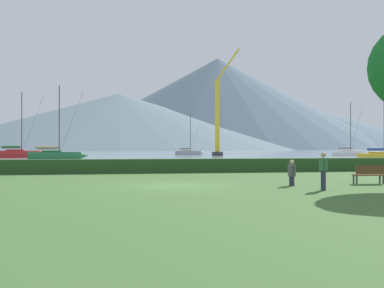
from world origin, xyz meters
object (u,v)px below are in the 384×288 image
at_px(sailboat_slip_7, 349,152).
at_px(person_seated_viewer, 292,172).
at_px(sailboat_slip_1, 189,152).
at_px(dock_crane, 218,120).
at_px(sailboat_slip_5, 55,155).
at_px(person_standing_walker, 323,168).
at_px(park_bench_near_path, 369,173).
at_px(sailboat_slip_3, 382,156).
at_px(sailboat_slip_0, 18,153).

relative_size(sailboat_slip_7, person_seated_viewer, 9.06).
bearing_deg(sailboat_slip_1, dock_crane, -69.59).
height_order(sailboat_slip_1, person_seated_viewer, sailboat_slip_1).
distance_m(sailboat_slip_5, person_standing_walker, 51.52).
relative_size(park_bench_near_path, person_seated_viewer, 1.28).
distance_m(park_bench_near_path, person_seated_viewer, 4.30).
bearing_deg(sailboat_slip_5, person_standing_walker, -77.48).
height_order(sailboat_slip_3, sailboat_slip_5, sailboat_slip_5).
height_order(sailboat_slip_1, park_bench_near_path, sailboat_slip_1).
bearing_deg(dock_crane, sailboat_slip_3, -66.05).
xyz_separation_m(sailboat_slip_0, person_seated_viewer, (25.13, -60.72, -0.05)).
bearing_deg(sailboat_slip_0, person_standing_walker, -73.24).
height_order(person_standing_walker, dock_crane, dock_crane).
bearing_deg(sailboat_slip_1, person_standing_walker, -95.41).
bearing_deg(sailboat_slip_0, sailboat_slip_7, 0.16).
bearing_deg(sailboat_slip_7, person_seated_viewer, -130.61).
height_order(sailboat_slip_7, dock_crane, dock_crane).
distance_m(sailboat_slip_0, sailboat_slip_3, 58.64).
distance_m(park_bench_near_path, dock_crane, 72.36).
height_order(sailboat_slip_3, dock_crane, dock_crane).
bearing_deg(dock_crane, sailboat_slip_5, -139.32).
xyz_separation_m(sailboat_slip_3, dock_crane, (-15.52, 34.94, 6.87)).
relative_size(sailboat_slip_0, park_bench_near_path, 7.14).
xyz_separation_m(sailboat_slip_3, person_seated_viewer, (-28.48, -36.95, 0.07)).
bearing_deg(dock_crane, sailboat_slip_0, -163.66).
distance_m(sailboat_slip_5, dock_crane, 40.11).
relative_size(park_bench_near_path, dock_crane, 0.07).
bearing_deg(sailboat_slip_1, person_seated_viewer, -95.88).
bearing_deg(sailboat_slip_3, dock_crane, 109.17).
height_order(person_seated_viewer, person_standing_walker, person_standing_walker).
relative_size(sailboat_slip_3, park_bench_near_path, 6.18).
height_order(sailboat_slip_5, park_bench_near_path, sailboat_slip_5).
bearing_deg(sailboat_slip_3, sailboat_slip_5, 163.82).
bearing_deg(dock_crane, sailboat_slip_7, -10.13).
relative_size(sailboat_slip_1, person_standing_walker, 5.77).
relative_size(sailboat_slip_1, sailboat_slip_7, 0.84).
bearing_deg(sailboat_slip_3, sailboat_slip_1, 108.31).
relative_size(sailboat_slip_1, sailboat_slip_3, 0.97).
bearing_deg(person_standing_walker, person_seated_viewer, 103.45).
xyz_separation_m(sailboat_slip_0, sailboat_slip_5, (8.12, -14.60, -0.04)).
xyz_separation_m(sailboat_slip_0, person_standing_walker, (25.61, -63.06, 0.24)).
distance_m(sailboat_slip_5, person_seated_viewer, 49.17).
relative_size(sailboat_slip_7, park_bench_near_path, 7.09).
distance_m(sailboat_slip_7, person_seated_viewer, 78.17).
bearing_deg(person_seated_viewer, park_bench_near_path, -9.59).
relative_size(sailboat_slip_0, dock_crane, 0.49).
bearing_deg(sailboat_slip_3, person_standing_walker, -130.26).
xyz_separation_m(sailboat_slip_1, sailboat_slip_3, (19.96, -46.84, 0.02)).
relative_size(person_standing_walker, dock_crane, 0.07).
bearing_deg(dock_crane, sailboat_slip_1, 110.49).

